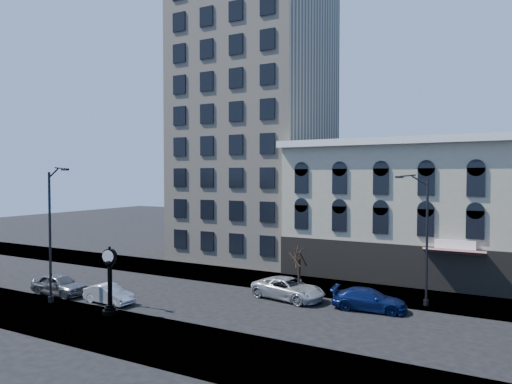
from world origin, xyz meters
The scene contains 13 objects.
ground centered at (0.00, 0.00, 0.00)m, with size 160.00×160.00×0.00m, color black.
sidewalk_far centered at (0.00, 8.00, 0.06)m, with size 160.00×6.00×0.12m, color gray.
sidewalk_near centered at (0.00, -8.00, 0.06)m, with size 160.00×6.00×0.12m, color gray.
cream_tower centered at (-6.11, 18.88, 19.32)m, with size 15.90×15.40×42.50m.
victorian_row centered at (12.00, 15.89, 6.00)m, with size 22.60×11.19×12.50m.
street_clock centered at (-3.61, -6.00, 2.16)m, with size 1.02×1.02×4.51m.
street_lamp_near centered at (-8.76, -6.06, 7.65)m, with size 2.58×0.53×9.98m.
street_lamp_far centered at (13.90, 5.83, 7.24)m, with size 2.40×0.85×9.43m.
bare_tree_far centered at (4.65, 6.54, 3.02)m, with size 2.24×2.24×3.85m.
car_near_a centered at (-11.12, -3.99, 0.82)m, with size 1.93×4.79×1.63m, color #595B60.
car_near_b centered at (-5.91, -3.87, 0.68)m, with size 1.43×4.10×1.35m, color silver.
car_far_a centered at (5.13, 3.33, 0.79)m, with size 2.64×5.72×1.59m, color #A5A8AD.
car_far_b centered at (11.20, 3.37, 0.74)m, with size 2.07×5.09×1.48m, color #0C194C.
Camera 1 is at (19.04, -27.78, 9.26)m, focal length 32.00 mm.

